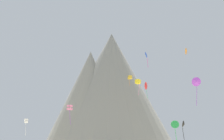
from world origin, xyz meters
name	(u,v)px	position (x,y,z in m)	size (l,w,h in m)	color
rock_massif	(104,97)	(-5.55, 77.28, 23.29)	(65.62, 62.75, 50.60)	gray
kite_yellow_mid	(138,82)	(5.92, 38.83, 20.76)	(1.61, 1.62, 4.27)	yellow
kite_violet_mid	(196,82)	(18.69, 28.67, 18.29)	(2.10, 1.01, 6.52)	purple
kite_blue_high	(147,55)	(9.42, 48.88, 31.54)	(1.34, 2.05, 5.13)	blue
kite_gold_high	(130,77)	(4.45, 58.59, 26.72)	(1.52, 1.55, 3.43)	gold
kite_orange_high	(186,51)	(23.63, 56.40, 35.17)	(1.54, 2.33, 2.32)	orange
kite_black_low	(184,124)	(13.28, 19.72, 8.08)	(1.10, 1.40, 4.10)	black
kite_pink_mid	(70,108)	(-12.73, 42.23, 14.36)	(1.66, 1.65, 5.37)	pink
kite_green_low	(175,125)	(12.43, 24.18, 8.25)	(1.78, 1.00, 6.04)	green
kite_white_low	(26,121)	(-27.93, 52.55, 11.68)	(1.35, 1.33, 5.06)	white
kite_red_mid	(146,86)	(9.58, 54.67, 22.92)	(1.44, 2.35, 5.27)	red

